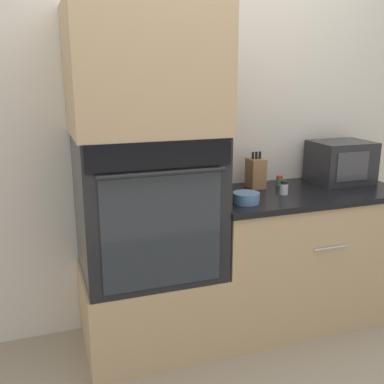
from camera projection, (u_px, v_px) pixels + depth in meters
name	position (u px, v px, depth m)	size (l,w,h in m)	color
ground_plane	(230.00, 359.00, 2.56)	(12.00, 12.00, 0.00)	gray
wall_back	(194.00, 127.00, 2.82)	(8.00, 0.05, 2.50)	beige
oven_cabinet_base	(151.00, 307.00, 2.65)	(0.77, 0.60, 0.48)	tan
wall_oven	(148.00, 205.00, 2.49)	(0.75, 0.64, 0.79)	black
oven_cabinet_upper	(145.00, 70.00, 2.31)	(0.77, 0.60, 0.66)	tan
counter_unit	(299.00, 255.00, 2.92)	(1.25, 0.63, 0.87)	tan
microwave	(341.00, 162.00, 2.99)	(0.38, 0.31, 0.27)	#232326
knife_block	(256.00, 173.00, 2.85)	(0.10, 0.12, 0.23)	olive
bowl	(246.00, 198.00, 2.53)	(0.15, 0.15, 0.06)	#517599
condiment_jar_near	(284.00, 188.00, 2.70)	(0.05, 0.05, 0.08)	silver
condiment_jar_mid	(229.00, 183.00, 2.84)	(0.04, 0.04, 0.07)	silver
condiment_jar_far	(279.00, 181.00, 2.92)	(0.04, 0.04, 0.07)	#427047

